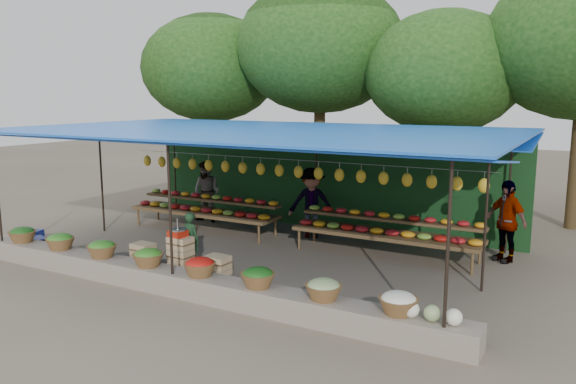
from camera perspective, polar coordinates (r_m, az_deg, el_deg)
The scene contains 16 objects.
ground at distance 12.65m, azimuth -3.01°, elevation -6.46°, with size 60.00×60.00×0.00m, color brown.
stone_curb at distance 10.46m, azimuth -11.09°, elevation -8.99°, with size 10.60×0.55×0.40m, color slate.
stall_canopy at distance 12.23m, azimuth -2.95°, elevation 5.75°, with size 10.80×6.60×2.82m.
produce_baskets at distance 10.42m, azimuth -11.58°, elevation -7.00°, with size 8.98×0.58×0.34m.
netting_backdrop at distance 15.08m, azimuth 3.28°, elevation 1.06°, with size 10.60×0.06×2.50m, color #1A4922.
tree_row at distance 17.46m, azimuth 9.23°, elevation 13.51°, with size 16.51×5.50×7.12m.
fruit_table_left at distance 14.96m, azimuth -8.41°, elevation -1.60°, with size 4.21×0.95×0.93m.
fruit_table_right at distance 12.64m, azimuth 10.00°, elevation -3.76°, with size 4.21×0.95×0.93m.
crate_counter at distance 11.48m, azimuth -10.93°, elevation -6.70°, with size 2.37×0.36×0.77m.
weighing_scale at distance 11.36m, azimuth -11.13°, elevation -4.04°, with size 0.35×0.35×0.37m.
vendor_seated at distance 11.83m, azimuth -9.83°, elevation -4.81°, with size 0.43×0.28×1.17m, color #1B3C20.
customer_left at distance 15.89m, azimuth -8.25°, elevation -0.01°, with size 0.83×0.65×1.71m, color slate.
customer_mid at distance 14.01m, azimuth 2.40°, elevation -1.12°, with size 1.14×0.66×1.77m, color slate.
customer_right at distance 12.88m, azimuth 21.28°, elevation -2.76°, with size 1.04×0.43×1.77m, color slate.
blue_crate_front at distance 15.19m, azimuth -24.53°, elevation -4.04°, with size 0.45×0.33×0.27m, color navy.
blue_crate_back at distance 14.29m, azimuth -24.14°, elevation -4.82°, with size 0.48×0.34×0.29m, color navy.
Camera 1 is at (6.43, -10.29, 3.54)m, focal length 35.00 mm.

